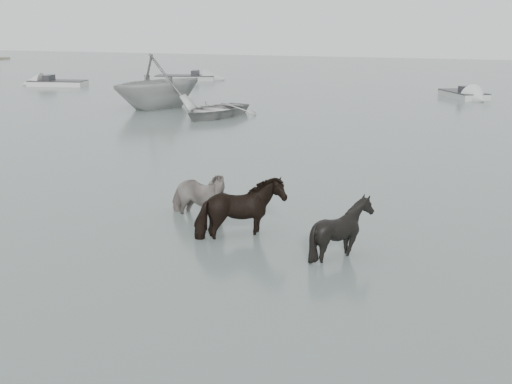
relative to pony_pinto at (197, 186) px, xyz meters
The scene contains 9 objects.
ground 3.31m from the pony_pinto, 81.21° to the right, with size 140.00×140.00×0.00m, color #495752.
pony_pinto is the anchor object (origin of this frame).
pony_dark 1.78m from the pony_pinto, 34.09° to the right, with size 1.60×1.37×1.61m, color black.
pony_black 3.97m from the pony_pinto, 19.81° to the right, with size 1.14×1.28×1.41m, color black.
rowboat_lead 16.30m from the pony_pinto, 111.36° to the left, with size 3.03×4.24×0.88m, color #A2A19D.
rowboat_trail 19.65m from the pony_pinto, 120.12° to the left, with size 4.86×5.63×2.97m, color #A3A6A3.
skiff_outer 33.41m from the pony_pinto, 131.27° to the left, with size 5.41×1.60×0.75m, color beige, non-canonical shape.
skiff_mid 27.68m from the pony_pinto, 79.30° to the left, with size 4.75×1.60×0.75m, color #AFB2B0, non-canonical shape.
skiff_far 35.45m from the pony_pinto, 115.71° to the left, with size 6.26×1.60×0.75m, color #9A9C99, non-canonical shape.
Camera 1 is at (5.58, -10.07, 4.58)m, focal length 45.00 mm.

